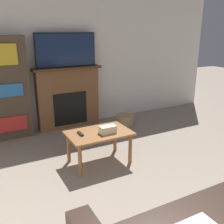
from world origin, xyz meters
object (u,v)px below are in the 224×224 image
at_px(coffee_table, 99,137).
at_px(fireplace, 68,97).
at_px(bookshelf, 6,89).
at_px(tv, 66,50).
at_px(storage_basket, 125,120).

bearing_deg(coffee_table, fireplace, 86.18).
bearing_deg(bookshelf, fireplace, 1.20).
xyz_separation_m(tv, storage_basket, (0.97, -0.42, -1.33)).
bearing_deg(storage_basket, tv, 156.45).
distance_m(coffee_table, storage_basket, 1.57).
xyz_separation_m(coffee_table, storage_basket, (1.08, 1.11, -0.28)).
relative_size(tv, coffee_table, 1.27).
distance_m(bookshelf, storage_basket, 2.20).
height_order(fireplace, storage_basket, fireplace).
height_order(coffee_table, bookshelf, bookshelf).
xyz_separation_m(fireplace, coffee_table, (-0.10, -1.55, -0.19)).
height_order(coffee_table, storage_basket, coffee_table).
relative_size(fireplace, storage_basket, 3.58).
height_order(fireplace, tv, tv).
bearing_deg(storage_basket, bookshelf, 168.25).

